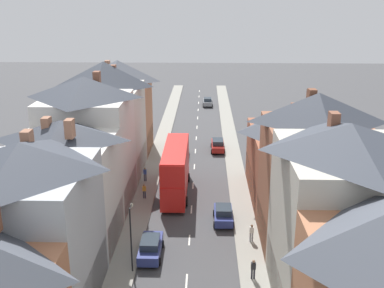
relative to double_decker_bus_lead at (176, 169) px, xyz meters
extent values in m
cube|color=gray|center=(-3.29, 10.15, -2.75)|extent=(2.20, 104.00, 0.14)
cube|color=gray|center=(6.91, 10.15, -2.75)|extent=(2.20, 104.00, 0.14)
cube|color=silver|center=(1.81, -15.85, -2.81)|extent=(0.14, 1.80, 0.01)
cube|color=silver|center=(1.81, -9.85, -2.81)|extent=(0.14, 1.80, 0.01)
cube|color=silver|center=(1.81, -3.85, -2.81)|extent=(0.14, 1.80, 0.01)
cube|color=silver|center=(1.81, 2.15, -2.81)|extent=(0.14, 1.80, 0.01)
cube|color=silver|center=(1.81, 8.15, -2.81)|extent=(0.14, 1.80, 0.01)
cube|color=silver|center=(1.81, 14.15, -2.81)|extent=(0.14, 1.80, 0.01)
cube|color=silver|center=(1.81, 20.15, -2.81)|extent=(0.14, 1.80, 0.01)
cube|color=silver|center=(1.81, 26.15, -2.81)|extent=(0.14, 1.80, 0.01)
cube|color=silver|center=(1.81, 32.15, -2.81)|extent=(0.14, 1.80, 0.01)
cube|color=silver|center=(1.81, 38.15, -2.81)|extent=(0.14, 1.80, 0.01)
cube|color=silver|center=(1.81, 44.15, -2.81)|extent=(0.14, 1.80, 0.01)
cube|color=silver|center=(1.81, 50.15, -2.81)|extent=(0.14, 1.80, 0.01)
cube|color=silver|center=(1.81, 56.15, -2.81)|extent=(0.14, 1.80, 0.01)
cube|color=#ADB2B7|center=(-8.39, -18.84, 2.23)|extent=(8.00, 8.94, 10.09)
cube|color=black|center=(-4.45, -18.84, -1.22)|extent=(0.12, 8.22, 3.20)
pyramid|color=#383D47|center=(-8.39, -18.84, 8.17)|extent=(8.00, 8.94, 1.79)
cube|color=#99664C|center=(-8.58, -16.99, 8.72)|extent=(0.60, 0.90, 1.10)
cube|color=silver|center=(-8.39, -10.75, 1.91)|extent=(8.00, 7.24, 9.44)
cube|color=maroon|center=(-4.45, -10.75, -1.22)|extent=(0.12, 6.66, 3.20)
pyramid|color=#383D47|center=(-8.39, -10.75, 7.45)|extent=(8.00, 7.24, 1.65)
cube|color=#99664C|center=(-9.43, -10.94, 8.01)|extent=(0.60, 0.90, 1.10)
cube|color=#99664C|center=(-7.06, -12.70, 8.17)|extent=(0.60, 0.90, 1.43)
cube|color=silver|center=(-8.39, -3.00, 2.82)|extent=(8.00, 8.27, 11.28)
cube|color=maroon|center=(-4.45, -3.00, -1.22)|extent=(0.12, 7.61, 3.20)
pyramid|color=#383D47|center=(-8.39, -3.00, 9.45)|extent=(8.00, 8.27, 1.98)
cube|color=brown|center=(-7.38, -1.91, 10.10)|extent=(0.60, 0.90, 1.30)
cube|color=beige|center=(-8.39, 5.57, 2.52)|extent=(8.00, 8.86, 10.66)
cube|color=olive|center=(-4.45, 5.57, -1.22)|extent=(0.12, 8.15, 3.20)
pyramid|color=#383D47|center=(-8.39, 5.57, 9.27)|extent=(8.00, 8.86, 2.85)
cube|color=brown|center=(-7.38, 6.01, 9.75)|extent=(0.60, 0.90, 0.96)
cube|color=#B2704C|center=(-8.39, 13.70, 2.09)|extent=(8.00, 7.40, 9.81)
cube|color=black|center=(-4.45, 13.70, -1.22)|extent=(0.12, 6.81, 3.20)
pyramid|color=#565B66|center=(-8.39, 13.70, 8.38)|extent=(8.00, 7.40, 2.77)
cube|color=#99664C|center=(-9.85, 14.50, 8.99)|extent=(0.60, 0.90, 1.22)
cube|color=#BCB7A8|center=(12.01, -18.30, 2.86)|extent=(8.00, 9.48, 11.36)
cube|color=maroon|center=(8.07, -18.30, -1.22)|extent=(0.12, 8.72, 3.20)
pyramid|color=#383D47|center=(12.01, -18.30, 9.42)|extent=(8.00, 9.48, 1.74)
cube|color=brown|center=(11.48, -16.27, 9.94)|extent=(0.60, 0.90, 1.04)
cube|color=brown|center=(12.01, -9.96, 2.62)|extent=(8.00, 7.21, 10.87)
cube|color=#1E5133|center=(8.07, -9.96, -1.22)|extent=(0.12, 6.63, 3.20)
pyramid|color=#383D47|center=(12.01, -9.96, 9.26)|extent=(8.00, 7.21, 2.40)
cube|color=brown|center=(11.72, -8.56, 9.83)|extent=(0.60, 0.90, 1.14)
cube|color=brown|center=(11.66, -9.07, 9.91)|extent=(0.60, 0.90, 1.30)
cube|color=#935138|center=(12.01, -0.45, 0.77)|extent=(8.00, 11.81, 7.17)
cube|color=navy|center=(8.07, -0.45, -1.22)|extent=(0.12, 10.86, 3.20)
pyramid|color=#383D47|center=(12.01, -0.45, 5.54)|extent=(8.00, 11.81, 2.37)
cube|color=brown|center=(12.70, 2.83, 6.10)|extent=(0.60, 0.90, 1.11)
cube|color=brown|center=(12.24, -2.04, 6.11)|extent=(0.60, 0.90, 1.15)
cube|color=red|center=(0.01, -0.02, -1.17)|extent=(2.44, 10.80, 2.50)
cube|color=red|center=(0.01, -0.02, 1.23)|extent=(2.44, 10.58, 2.30)
cube|color=red|center=(0.01, -0.02, 2.43)|extent=(2.39, 10.37, 0.10)
cube|color=#28333D|center=(0.01, 5.33, -0.97)|extent=(2.20, 0.10, 1.20)
cube|color=#28333D|center=(0.01, 5.33, 1.33)|extent=(2.20, 0.10, 1.10)
cube|color=#28333D|center=(-1.18, -0.02, -0.92)|extent=(0.06, 9.18, 0.90)
cube|color=#28333D|center=(-1.18, -0.02, 1.33)|extent=(0.06, 9.18, 0.90)
cube|color=yellow|center=(0.01, 5.33, 2.13)|extent=(1.34, 0.08, 0.32)
cylinder|color=black|center=(-1.21, 3.32, -2.32)|extent=(0.30, 1.00, 1.00)
cylinder|color=black|center=(1.23, 3.32, -2.32)|extent=(0.30, 1.00, 1.00)
cylinder|color=black|center=(-1.21, -2.99, -2.32)|extent=(0.30, 1.00, 1.00)
cylinder|color=black|center=(1.23, -2.99, -2.32)|extent=(0.30, 1.00, 1.00)
cube|color=navy|center=(-1.29, -12.45, -2.11)|extent=(1.70, 4.36, 0.79)
cube|color=#28333D|center=(-1.29, -12.67, -1.41)|extent=(1.46, 2.18, 0.60)
cylinder|color=black|center=(-2.14, -11.10, -2.51)|extent=(0.20, 0.62, 0.62)
cylinder|color=black|center=(-0.44, -11.10, -2.51)|extent=(0.20, 0.62, 0.62)
cylinder|color=black|center=(-2.14, -13.81, -2.51)|extent=(0.20, 0.62, 0.62)
cylinder|color=black|center=(-0.44, -13.81, -2.51)|extent=(0.20, 0.62, 0.62)
cube|color=gray|center=(3.61, 41.56, -2.15)|extent=(1.70, 3.93, 0.72)
cube|color=#28333D|center=(3.61, 41.37, -1.49)|extent=(1.46, 1.96, 0.60)
cylinder|color=black|center=(2.76, 42.78, -2.51)|extent=(0.20, 0.62, 0.62)
cylinder|color=black|center=(4.46, 42.78, -2.51)|extent=(0.20, 0.62, 0.62)
cylinder|color=black|center=(2.76, 40.34, -2.51)|extent=(0.20, 0.62, 0.62)
cylinder|color=black|center=(4.46, 40.34, -2.51)|extent=(0.20, 0.62, 0.62)
cube|color=maroon|center=(4.91, 14.58, -2.14)|extent=(1.70, 4.49, 0.73)
cube|color=#28333D|center=(4.91, 14.36, -1.47)|extent=(1.46, 2.25, 0.60)
cylinder|color=black|center=(4.06, 15.98, -2.51)|extent=(0.20, 0.62, 0.62)
cylinder|color=black|center=(5.76, 15.98, -2.51)|extent=(0.20, 0.62, 0.62)
cylinder|color=black|center=(4.06, 13.19, -2.51)|extent=(0.20, 0.62, 0.62)
cylinder|color=black|center=(5.76, 13.19, -2.51)|extent=(0.20, 0.62, 0.62)
cube|color=navy|center=(4.91, -6.38, -2.13)|extent=(1.70, 3.82, 0.75)
cube|color=#28333D|center=(4.91, -6.57, -1.46)|extent=(1.46, 1.91, 0.60)
cylinder|color=black|center=(4.06, -5.19, -2.51)|extent=(0.20, 0.62, 0.62)
cylinder|color=black|center=(5.76, -5.19, -2.51)|extent=(0.20, 0.62, 0.62)
cylinder|color=black|center=(4.06, -7.56, -2.51)|extent=(0.20, 0.62, 0.62)
cylinder|color=black|center=(5.76, -7.56, -2.51)|extent=(0.20, 0.62, 0.62)
cube|color=silver|center=(0.01, 11.79, -2.13)|extent=(1.70, 3.98, 0.75)
cube|color=#28333D|center=(0.01, 11.59, -1.46)|extent=(1.46, 1.99, 0.60)
cylinder|color=black|center=(-0.84, 13.03, -2.51)|extent=(0.20, 0.62, 0.62)
cylinder|color=black|center=(0.86, 13.03, -2.51)|extent=(0.20, 0.62, 0.62)
cylinder|color=black|center=(-0.84, 10.56, -2.51)|extent=(0.20, 0.62, 0.62)
cylinder|color=black|center=(0.86, 10.56, -2.51)|extent=(0.20, 0.62, 0.62)
cylinder|color=#23232D|center=(6.72, -15.59, -2.26)|extent=(0.14, 0.14, 0.84)
cylinder|color=#23232D|center=(6.90, -15.59, -2.26)|extent=(0.14, 0.14, 0.84)
cube|color=black|center=(6.81, -15.59, -1.57)|extent=(0.36, 0.22, 0.54)
sphere|color=#9E7051|center=(6.81, -15.59, -1.18)|extent=(0.22, 0.22, 0.22)
cylinder|color=gray|center=(7.12, -10.12, -2.26)|extent=(0.14, 0.14, 0.84)
cylinder|color=gray|center=(7.30, -10.12, -2.26)|extent=(0.14, 0.14, 0.84)
cube|color=silver|center=(7.21, -10.12, -1.57)|extent=(0.36, 0.22, 0.54)
sphere|color=brown|center=(7.21, -10.12, -1.18)|extent=(0.22, 0.22, 0.22)
cylinder|color=#3D4256|center=(-3.31, -1.64, -2.26)|extent=(0.14, 0.14, 0.84)
cylinder|color=#3D4256|center=(-3.13, -1.64, -2.26)|extent=(0.14, 0.14, 0.84)
cube|color=gold|center=(-3.22, -1.64, -1.57)|extent=(0.36, 0.22, 0.54)
sphere|color=#9E7051|center=(-3.22, -1.64, -1.18)|extent=(0.22, 0.22, 0.22)
cylinder|color=#3D4256|center=(-3.84, 3.06, -2.26)|extent=(0.14, 0.14, 0.84)
cylinder|color=#3D4256|center=(-3.66, 3.06, -2.26)|extent=(0.14, 0.14, 0.84)
cube|color=#2D4C9E|center=(-3.75, 3.06, -1.57)|extent=(0.36, 0.22, 0.54)
sphere|color=brown|center=(-3.75, 3.06, -1.18)|extent=(0.22, 0.22, 0.22)
cylinder|color=black|center=(-2.44, -14.84, -0.07)|extent=(0.12, 0.12, 5.50)
cylinder|color=black|center=(-2.44, -14.39, 2.58)|extent=(0.08, 0.90, 0.08)
cube|color=beige|center=(-2.44, -13.94, 2.50)|extent=(0.20, 0.32, 0.20)
camera|label=1|loc=(3.06, -44.73, 17.55)|focal=42.00mm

